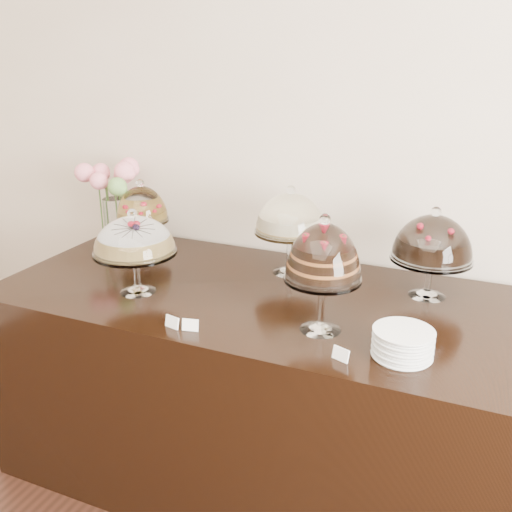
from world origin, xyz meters
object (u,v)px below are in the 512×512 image
at_px(cake_stand_cheesecake, 290,217).
at_px(flower_vase, 113,188).
at_px(cake_stand_choco_layer, 323,257).
at_px(display_counter, 260,386).
at_px(cake_stand_dark_choco, 433,242).
at_px(plate_stack, 403,343).
at_px(cake_stand_sugar_sponge, 134,239).
at_px(cake_stand_fruit_tart, 142,207).

bearing_deg(cake_stand_cheesecake, flower_vase, 175.52).
distance_m(cake_stand_choco_layer, flower_vase, 1.41).
bearing_deg(display_counter, cake_stand_choco_layer, -33.49).
xyz_separation_m(cake_stand_dark_choco, plate_stack, (-0.01, -0.54, -0.19)).
xyz_separation_m(cake_stand_sugar_sponge, plate_stack, (1.10, -0.10, -0.18)).
bearing_deg(plate_stack, cake_stand_sugar_sponge, 174.65).
height_order(cake_stand_dark_choco, flower_vase, flower_vase).
distance_m(display_counter, cake_stand_dark_choco, 0.97).
bearing_deg(cake_stand_cheesecake, cake_stand_choco_layer, -58.24).
xyz_separation_m(display_counter, cake_stand_choco_layer, (0.32, -0.21, 0.73)).
relative_size(cake_stand_cheesecake, cake_stand_dark_choco, 1.06).
xyz_separation_m(cake_stand_dark_choco, flower_vase, (-1.61, 0.10, 0.04)).
bearing_deg(plate_stack, cake_stand_choco_layer, 165.84).
bearing_deg(plate_stack, display_counter, 155.11).
relative_size(display_counter, cake_stand_choco_layer, 5.07).
relative_size(display_counter, cake_stand_fruit_tart, 6.19).
bearing_deg(display_counter, cake_stand_fruit_tart, 159.52).
relative_size(display_counter, flower_vase, 5.13).
height_order(cake_stand_choco_layer, cake_stand_fruit_tart, cake_stand_choco_layer).
relative_size(cake_stand_choco_layer, cake_stand_dark_choco, 1.15).
relative_size(cake_stand_sugar_sponge, cake_stand_fruit_tart, 1.01).
height_order(cake_stand_sugar_sponge, flower_vase, flower_vase).
relative_size(cake_stand_choco_layer, cake_stand_cheesecake, 1.08).
distance_m(cake_stand_choco_layer, cake_stand_cheesecake, 0.56).
height_order(display_counter, cake_stand_sugar_sponge, cake_stand_sugar_sponge).
bearing_deg(cake_stand_cheesecake, cake_stand_fruit_tart, 178.63).
bearing_deg(flower_vase, cake_stand_dark_choco, -3.45).
bearing_deg(cake_stand_cheesecake, plate_stack, -42.83).
distance_m(cake_stand_sugar_sponge, cake_stand_cheesecake, 0.68).
distance_m(display_counter, cake_stand_sugar_sponge, 0.85).
height_order(display_counter, plate_stack, plate_stack).
distance_m(cake_stand_choco_layer, plate_stack, 0.39).
xyz_separation_m(cake_stand_sugar_sponge, flower_vase, (-0.49, 0.53, 0.05)).
height_order(display_counter, flower_vase, flower_vase).
xyz_separation_m(display_counter, flower_vase, (-0.97, 0.34, 0.73)).
height_order(cake_stand_sugar_sponge, cake_stand_dark_choco, cake_stand_dark_choco).
bearing_deg(flower_vase, cake_stand_fruit_tart, -15.75).
height_order(cake_stand_sugar_sponge, cake_stand_choco_layer, cake_stand_choco_layer).
bearing_deg(flower_vase, display_counter, -19.48).
bearing_deg(plate_stack, cake_stand_cheesecake, 137.17).
xyz_separation_m(flower_vase, plate_stack, (1.60, -0.63, -0.23)).
bearing_deg(display_counter, cake_stand_cheesecake, 84.13).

